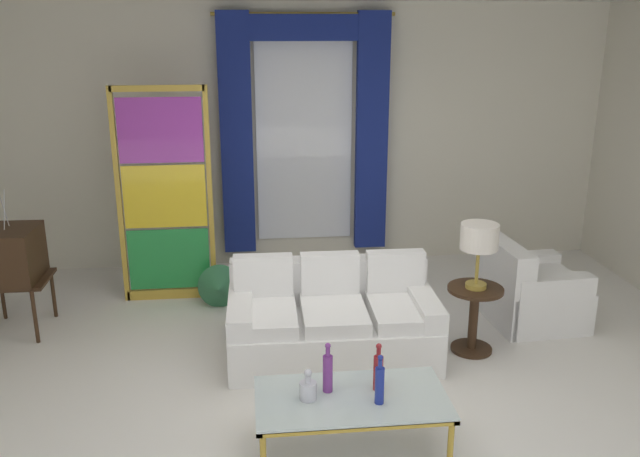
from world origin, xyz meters
The scene contains 15 objects.
ground_plane centered at (0.00, 0.00, 0.00)m, with size 16.00×16.00×0.00m, color white.
wall_rear centered at (0.00, 3.06, 1.50)m, with size 8.00×0.12×3.00m, color silver.
curtained_window centered at (0.07, 2.89, 1.74)m, with size 2.00×0.17×2.70m.
couch_white_long centered at (0.10, 0.59, 0.30)m, with size 1.77×0.95×0.86m.
coffee_table centered at (0.05, -0.80, 0.37)m, with size 1.27×0.67×0.41m.
bottle_blue_decanter centered at (0.24, -0.73, 0.55)m, with size 0.07×0.07×0.34m.
bottle_crystal_tall centered at (-0.24, -0.80, 0.48)m, with size 0.11×0.11×0.22m.
bottle_amber_squat centered at (0.22, -0.89, 0.55)m, with size 0.06×0.06×0.34m.
bottle_ruby_flask centered at (-0.10, -0.71, 0.56)m, with size 0.07×0.07×0.35m.
vintage_tv centered at (-2.76, 1.37, 0.73)m, with size 0.62×0.61×1.35m.
armchair_white centered at (2.05, 1.03, 0.29)m, with size 0.87×0.87×0.80m.
stained_glass_divider centered at (-1.42, 1.99, 1.06)m, with size 0.95×0.05×2.20m.
peacock_figurine centered at (-0.91, 1.65, 0.22)m, with size 0.44×0.60×0.50m.
round_side_table centered at (1.33, 0.51, 0.36)m, with size 0.48×0.48×0.59m.
table_lamp_brass centered at (1.33, 0.51, 1.03)m, with size 0.32×0.32×0.57m.
Camera 1 is at (-0.58, -4.63, 2.77)m, focal length 37.47 mm.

